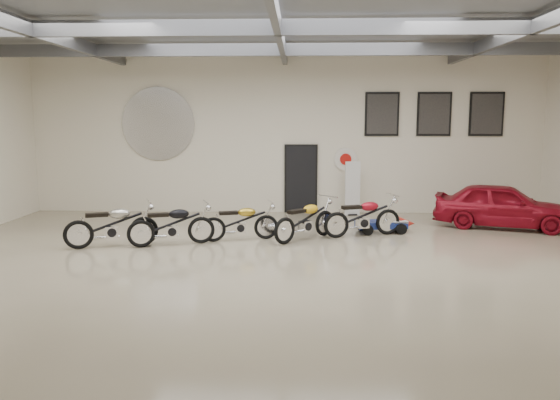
{
  "coord_description": "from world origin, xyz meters",
  "views": [
    {
      "loc": [
        0.42,
        -11.22,
        2.95
      ],
      "look_at": [
        0.0,
        1.2,
        1.1
      ],
      "focal_mm": 35.0,
      "sensor_mm": 36.0,
      "label": 1
    }
  ],
  "objects_px": {
    "motorcycle_red": "(363,216)",
    "vintage_car": "(502,205)",
    "banner_stand": "(353,187)",
    "motorcycle_black": "(171,224)",
    "motorcycle_gold": "(240,221)",
    "motorcycle_yellow": "(305,219)",
    "go_kart": "(386,221)",
    "motorcycle_silver": "(111,224)"
  },
  "relations": [
    {
      "from": "motorcycle_red",
      "to": "vintage_car",
      "type": "height_order",
      "value": "vintage_car"
    },
    {
      "from": "banner_stand",
      "to": "motorcycle_black",
      "type": "relative_size",
      "value": 0.87
    },
    {
      "from": "motorcycle_gold",
      "to": "motorcycle_red",
      "type": "distance_m",
      "value": 3.1
    },
    {
      "from": "motorcycle_black",
      "to": "motorcycle_red",
      "type": "bearing_deg",
      "value": -5.09
    },
    {
      "from": "banner_stand",
      "to": "motorcycle_yellow",
      "type": "xyz_separation_m",
      "value": [
        -1.49,
        -3.56,
        -0.35
      ]
    },
    {
      "from": "banner_stand",
      "to": "motorcycle_gold",
      "type": "relative_size",
      "value": 0.93
    },
    {
      "from": "motorcycle_yellow",
      "to": "go_kart",
      "type": "distance_m",
      "value": 2.36
    },
    {
      "from": "banner_stand",
      "to": "motorcycle_yellow",
      "type": "height_order",
      "value": "banner_stand"
    },
    {
      "from": "motorcycle_gold",
      "to": "motorcycle_yellow",
      "type": "height_order",
      "value": "motorcycle_yellow"
    },
    {
      "from": "motorcycle_black",
      "to": "motorcycle_red",
      "type": "distance_m",
      "value": 4.74
    },
    {
      "from": "banner_stand",
      "to": "motorcycle_gold",
      "type": "height_order",
      "value": "banner_stand"
    },
    {
      "from": "motorcycle_gold",
      "to": "motorcycle_silver",
      "type": "bearing_deg",
      "value": 179.27
    },
    {
      "from": "go_kart",
      "to": "motorcycle_gold",
      "type": "bearing_deg",
      "value": -173.0
    },
    {
      "from": "motorcycle_black",
      "to": "banner_stand",
      "type": "bearing_deg",
      "value": 23.34
    },
    {
      "from": "banner_stand",
      "to": "motorcycle_red",
      "type": "height_order",
      "value": "banner_stand"
    },
    {
      "from": "motorcycle_silver",
      "to": "vintage_car",
      "type": "bearing_deg",
      "value": -5.76
    },
    {
      "from": "motorcycle_yellow",
      "to": "vintage_car",
      "type": "bearing_deg",
      "value": -27.09
    },
    {
      "from": "vintage_car",
      "to": "motorcycle_gold",
      "type": "bearing_deg",
      "value": 123.49
    },
    {
      "from": "motorcycle_silver",
      "to": "vintage_car",
      "type": "relative_size",
      "value": 0.58
    },
    {
      "from": "motorcycle_red",
      "to": "vintage_car",
      "type": "bearing_deg",
      "value": -1.61
    },
    {
      "from": "motorcycle_gold",
      "to": "go_kart",
      "type": "distance_m",
      "value": 3.89
    },
    {
      "from": "motorcycle_yellow",
      "to": "motorcycle_black",
      "type": "bearing_deg",
      "value": 147.7
    },
    {
      "from": "motorcycle_silver",
      "to": "motorcycle_yellow",
      "type": "xyz_separation_m",
      "value": [
        4.5,
        0.9,
        -0.02
      ]
    },
    {
      "from": "motorcycle_yellow",
      "to": "go_kart",
      "type": "height_order",
      "value": "motorcycle_yellow"
    },
    {
      "from": "motorcycle_gold",
      "to": "go_kart",
      "type": "bearing_deg",
      "value": 0.68
    },
    {
      "from": "vintage_car",
      "to": "motorcycle_black",
      "type": "bearing_deg",
      "value": 124.56
    },
    {
      "from": "motorcycle_gold",
      "to": "vintage_car",
      "type": "height_order",
      "value": "vintage_car"
    },
    {
      "from": "motorcycle_red",
      "to": "motorcycle_black",
      "type": "bearing_deg",
      "value": 174.6
    },
    {
      "from": "motorcycle_gold",
      "to": "motorcycle_red",
      "type": "xyz_separation_m",
      "value": [
        3.05,
        0.58,
        0.05
      ]
    },
    {
      "from": "motorcycle_silver",
      "to": "motorcycle_red",
      "type": "height_order",
      "value": "motorcycle_silver"
    },
    {
      "from": "motorcycle_yellow",
      "to": "motorcycle_gold",
      "type": "bearing_deg",
      "value": 139.39
    },
    {
      "from": "motorcycle_red",
      "to": "vintage_car",
      "type": "distance_m",
      "value": 4.15
    },
    {
      "from": "go_kart",
      "to": "motorcycle_black",
      "type": "bearing_deg",
      "value": -171.74
    },
    {
      "from": "banner_stand",
      "to": "motorcycle_black",
      "type": "xyz_separation_m",
      "value": [
        -4.64,
        -4.26,
        -0.35
      ]
    },
    {
      "from": "motorcycle_yellow",
      "to": "motorcycle_silver",
      "type": "bearing_deg",
      "value": 146.39
    },
    {
      "from": "banner_stand",
      "to": "motorcycle_yellow",
      "type": "relative_size",
      "value": 0.86
    },
    {
      "from": "banner_stand",
      "to": "go_kart",
      "type": "relative_size",
      "value": 1.09
    },
    {
      "from": "motorcycle_black",
      "to": "motorcycle_gold",
      "type": "relative_size",
      "value": 1.07
    },
    {
      "from": "banner_stand",
      "to": "vintage_car",
      "type": "distance_m",
      "value": 4.32
    },
    {
      "from": "motorcycle_silver",
      "to": "motorcycle_black",
      "type": "xyz_separation_m",
      "value": [
        1.36,
        0.2,
        -0.02
      ]
    },
    {
      "from": "vintage_car",
      "to": "motorcycle_red",
      "type": "bearing_deg",
      "value": 126.58
    },
    {
      "from": "motorcycle_gold",
      "to": "motorcycle_yellow",
      "type": "xyz_separation_m",
      "value": [
        1.6,
        0.12,
        0.04
      ]
    }
  ]
}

